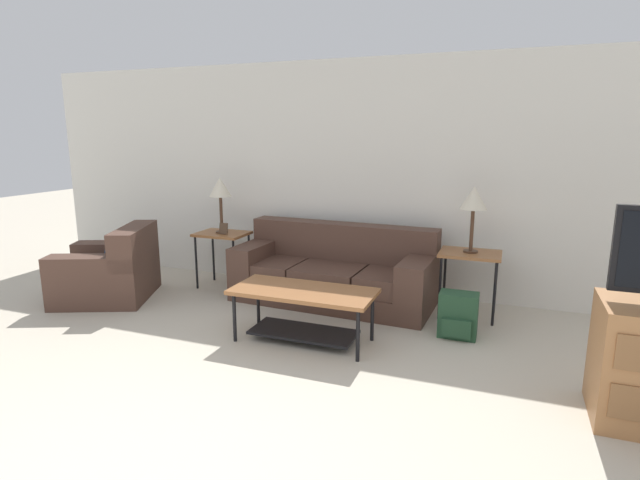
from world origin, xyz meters
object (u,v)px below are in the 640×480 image
coffee_table (303,303)px  backpack (458,316)px  side_table_left (222,239)px  table_lamp_left (220,189)px  table_lamp_right (474,200)px  armchair (110,273)px  couch (334,274)px  side_table_right (470,260)px

coffee_table → backpack: bearing=24.6°
side_table_left → table_lamp_left: 0.59m
table_lamp_left → table_lamp_right: size_ratio=1.00×
backpack → coffee_table: bearing=-155.4°
table_lamp_right → backpack: (-0.04, -0.57, -0.97)m
armchair → table_lamp_left: table_lamp_left is taller
side_table_left → table_lamp_right: bearing=0.0°
couch → coffee_table: bearing=-84.5°
couch → side_table_right: couch is taller
armchair → coffee_table: (2.45, -0.34, 0.06)m
table_lamp_right → coffee_table: bearing=-138.4°
armchair → side_table_left: size_ratio=1.87×
side_table_left → table_lamp_right: 2.86m
side_table_left → side_table_right: 2.80m
table_lamp_right → backpack: bearing=-93.6°
side_table_left → side_table_right: bearing=0.0°
coffee_table → side_table_left: bearing=142.7°
couch → coffee_table: couch is taller
table_lamp_left → table_lamp_right: same height
couch → armchair: couch is taller
couch → coffee_table: size_ratio=1.75×
couch → table_lamp_left: 1.65m
coffee_table → table_lamp_left: size_ratio=1.92×
side_table_right → backpack: side_table_right is taller
coffee_table → side_table_right: side_table_right is taller
table_lamp_right → side_table_left: bearing=-180.0°
armchair → table_lamp_right: table_lamp_right is taller
backpack → side_table_right: bearing=86.4°
coffee_table → side_table_left: (-1.51, 1.15, 0.23)m
couch → armchair: size_ratio=1.77×
table_lamp_left → side_table_right: bearing=-0.0°
coffee_table → table_lamp_right: size_ratio=1.92×
coffee_table → table_lamp_right: bearing=41.6°
coffee_table → side_table_left: 1.91m
table_lamp_left → backpack: bearing=-11.7°
armchair → backpack: armchair is taller
coffee_table → side_table_left: size_ratio=1.89×
table_lamp_right → backpack: size_ratio=1.59×
armchair → side_table_left: (0.94, 0.81, 0.29)m
coffee_table → table_lamp_right: 1.91m
table_lamp_right → armchair: bearing=-167.8°
couch → backpack: couch is taller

